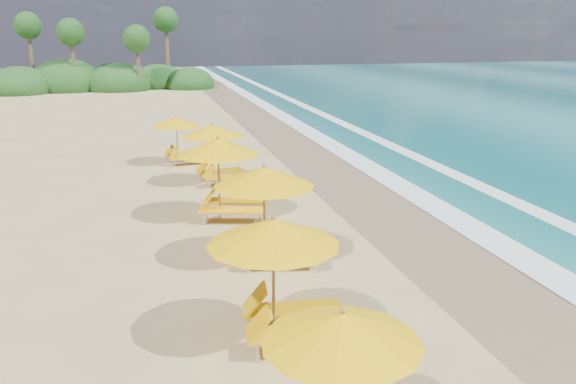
{
  "coord_description": "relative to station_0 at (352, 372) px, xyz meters",
  "views": [
    {
      "loc": [
        -4.15,
        -16.39,
        5.93
      ],
      "look_at": [
        0.0,
        0.0,
        1.2
      ],
      "focal_mm": 36.54,
      "sensor_mm": 36.0,
      "label": 1
    }
  ],
  "objects": [
    {
      "name": "treeline",
      "position": [
        -8.44,
        55.12,
        -0.29
      ],
      "size": [
        25.8,
        8.8,
        9.74
      ],
      "color": "#163D14",
      "rests_on": "ground"
    },
    {
      "name": "station_3",
      "position": [
        -0.14,
        11.27,
        0.21
      ],
      "size": [
        3.35,
        3.25,
        2.68
      ],
      "rotation": [
        0.0,
        0.0,
        -0.28
      ],
      "color": "olive",
      "rests_on": "ground"
    },
    {
      "name": "surf_foam",
      "position": [
        8.2,
        9.61,
        -1.26
      ],
      "size": [
        4.0,
        160.0,
        0.01
      ],
      "color": "white",
      "rests_on": "ground"
    },
    {
      "name": "ground",
      "position": [
        1.5,
        9.61,
        -1.29
      ],
      "size": [
        160.0,
        160.0,
        0.0
      ],
      "primitive_type": "plane",
      "color": "tan",
      "rests_on": "ground"
    },
    {
      "name": "wet_sand",
      "position": [
        5.5,
        9.61,
        -1.28
      ],
      "size": [
        4.0,
        160.0,
        0.01
      ],
      "primitive_type": "cube",
      "color": "#80694C",
      "rests_on": "ground"
    },
    {
      "name": "station_5",
      "position": [
        -0.95,
        19.65,
        -0.06
      ],
      "size": [
        2.62,
        2.49,
        2.19
      ],
      "rotation": [
        0.0,
        0.0,
        0.17
      ],
      "color": "olive",
      "rests_on": "ground"
    },
    {
      "name": "station_0",
      "position": [
        0.0,
        0.0,
        0.0
      ],
      "size": [
        2.62,
        2.46,
        2.3
      ],
      "rotation": [
        0.0,
        0.0,
        0.09
      ],
      "color": "olive",
      "rests_on": "ground"
    },
    {
      "name": "station_4",
      "position": [
        0.2,
        15.72,
        0.07
      ],
      "size": [
        2.86,
        2.71,
        2.43
      ],
      "rotation": [
        0.0,
        0.0,
        0.15
      ],
      "color": "olive",
      "rests_on": "ground"
    },
    {
      "name": "station_1",
      "position": [
        -0.19,
        3.27,
        0.16
      ],
      "size": [
        3.0,
        2.84,
        2.59
      ],
      "rotation": [
        0.0,
        0.0,
        -0.12
      ],
      "color": "olive",
      "rests_on": "ground"
    },
    {
      "name": "station_2",
      "position": [
        0.49,
        7.28,
        0.19
      ],
      "size": [
        3.23,
        3.11,
        2.64
      ],
      "rotation": [
        0.0,
        0.0,
        -0.23
      ],
      "color": "olive",
      "rests_on": "ground"
    }
  ]
}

